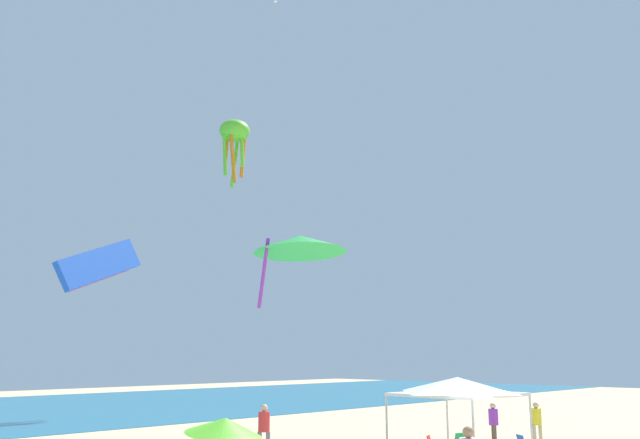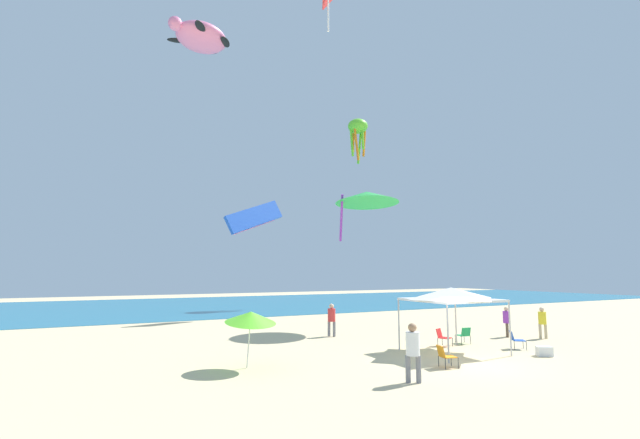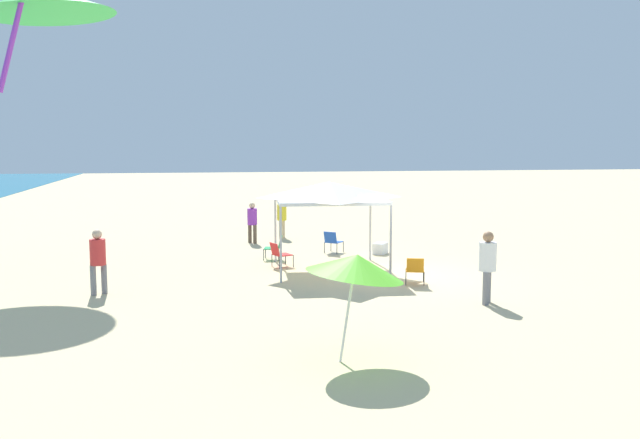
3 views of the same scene
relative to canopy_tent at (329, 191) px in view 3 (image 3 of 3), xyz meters
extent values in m
cube|color=beige|center=(-1.10, -1.99, -2.60)|extent=(120.00, 120.00, 0.10)
cylinder|color=#B7B7BC|center=(-1.76, -1.58, -1.42)|extent=(0.07, 0.07, 2.26)
cylinder|color=#B7B7BC|center=(1.65, -1.70, -1.42)|extent=(0.07, 0.07, 2.26)
cylinder|color=#B7B7BC|center=(-1.65, 1.70, -1.42)|extent=(0.07, 0.07, 2.26)
cylinder|color=#B7B7BC|center=(1.76, 1.58, -1.42)|extent=(0.07, 0.07, 2.26)
cube|color=silver|center=(0.00, 0.00, -0.24)|extent=(3.60, 3.47, 0.10)
pyramid|color=silver|center=(0.00, 0.00, 0.06)|extent=(3.53, 3.40, 0.50)
cylinder|color=silver|center=(-9.07, 1.06, -1.51)|extent=(0.07, 0.35, 2.08)
cone|color=#66D82D|center=(-9.06, 0.91, -0.66)|extent=(1.90, 1.94, 0.70)
cylinder|color=black|center=(2.57, 1.88, -2.35)|extent=(0.02, 0.02, 0.40)
cylinder|color=black|center=(2.06, 1.97, -2.35)|extent=(0.02, 0.02, 0.40)
cylinder|color=black|center=(2.48, 1.37, -2.35)|extent=(0.02, 0.02, 0.40)
cylinder|color=black|center=(1.97, 1.46, -2.35)|extent=(0.02, 0.02, 0.40)
cube|color=#198C4C|center=(2.27, 1.67, -2.15)|extent=(0.61, 0.61, 0.03)
cube|color=#198C4C|center=(2.22, 1.39, -1.94)|extent=(0.51, 0.22, 0.41)
cylinder|color=black|center=(0.74, 1.08, -2.35)|extent=(0.02, 0.02, 0.40)
cylinder|color=black|center=(1.22, 1.29, -2.35)|extent=(0.02, 0.02, 0.40)
cylinder|color=black|center=(0.53, 1.56, -2.35)|extent=(0.02, 0.02, 0.40)
cylinder|color=black|center=(1.00, 1.77, -2.35)|extent=(0.02, 0.02, 0.40)
cube|color=red|center=(0.87, 1.42, -2.15)|extent=(0.69, 0.69, 0.03)
cube|color=red|center=(0.75, 1.69, -1.94)|extent=(0.50, 0.32, 0.41)
cylinder|color=black|center=(-2.17, -2.49, -2.35)|extent=(0.02, 0.02, 0.40)
cylinder|color=black|center=(-2.03, -1.99, -2.35)|extent=(0.02, 0.02, 0.40)
cylinder|color=black|center=(-2.67, -2.36, -2.35)|extent=(0.02, 0.02, 0.40)
cylinder|color=black|center=(-2.54, -1.85, -2.35)|extent=(0.02, 0.02, 0.40)
cube|color=orange|center=(-2.35, -2.17, -2.15)|extent=(0.63, 0.63, 0.03)
cube|color=orange|center=(-2.63, -2.10, -1.94)|extent=(0.25, 0.51, 0.41)
cylinder|color=black|center=(3.43, -1.07, -2.35)|extent=(0.02, 0.02, 0.40)
cylinder|color=black|center=(3.74, -0.65, -2.35)|extent=(0.02, 0.02, 0.40)
cylinder|color=black|center=(3.01, -0.76, -2.35)|extent=(0.02, 0.02, 0.40)
cylinder|color=black|center=(3.33, -0.34, -2.35)|extent=(0.02, 0.02, 0.40)
cube|color=blue|center=(3.38, -0.71, -2.15)|extent=(0.73, 0.73, 0.03)
cube|color=blue|center=(3.15, -0.53, -1.94)|extent=(0.40, 0.47, 0.41)
cube|color=white|center=(2.89, -2.35, -2.37)|extent=(0.72, 0.66, 0.36)
cube|color=white|center=(2.89, -2.35, -2.17)|extent=(0.74, 0.68, 0.04)
cylinder|color=slate|center=(-4.81, -3.43, -2.12)|extent=(0.17, 0.17, 0.86)
cylinder|color=slate|center=(-5.11, -3.27, -2.12)|extent=(0.17, 0.17, 0.86)
cylinder|color=white|center=(-4.96, -3.35, -1.32)|extent=(0.45, 0.45, 0.75)
sphere|color=#A87A56|center=(-4.96, -3.35, -0.80)|extent=(0.28, 0.28, 0.28)
cylinder|color=brown|center=(5.99, 2.07, -2.18)|extent=(0.15, 0.15, 0.75)
cylinder|color=brown|center=(6.21, 2.26, -2.18)|extent=(0.15, 0.15, 0.75)
cylinder|color=purple|center=(6.10, 2.17, -1.48)|extent=(0.39, 0.39, 0.65)
sphere|color=beige|center=(6.10, 2.17, -1.03)|extent=(0.24, 0.24, 0.24)
cylinder|color=slate|center=(-2.34, 6.64, -2.14)|extent=(0.16, 0.16, 0.82)
cylinder|color=slate|center=(-2.53, 6.90, -2.14)|extent=(0.16, 0.16, 0.82)
cylinder|color=red|center=(-2.43, 6.77, -1.38)|extent=(0.43, 0.43, 0.71)
sphere|color=beige|center=(-2.43, 6.77, -0.89)|extent=(0.27, 0.27, 0.27)
cylinder|color=#C6B28C|center=(7.44, 0.81, -2.17)|extent=(0.15, 0.15, 0.76)
cylinder|color=#C6B28C|center=(7.17, 0.94, -2.17)|extent=(0.15, 0.15, 0.76)
cylinder|color=yellow|center=(7.31, 0.87, -1.46)|extent=(0.40, 0.40, 0.66)
sphere|color=beige|center=(7.31, 0.87, -1.01)|extent=(0.25, 0.25, 0.25)
cone|color=green|center=(1.26, 8.64, 5.87)|extent=(5.41, 5.44, 1.06)
cylinder|color=purple|center=(-0.32, 9.26, 4.48)|extent=(0.56, 1.12, 2.97)
camera|label=1|loc=(-19.97, -12.48, 1.05)|focal=38.26mm
camera|label=2|loc=(-14.25, -14.84, 0.99)|focal=24.31mm
camera|label=3|loc=(-22.04, 3.46, 1.82)|focal=39.60mm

